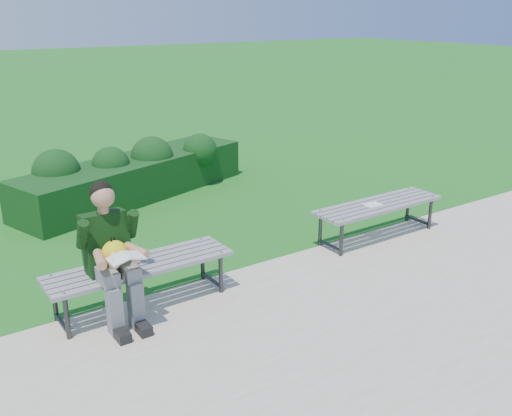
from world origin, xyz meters
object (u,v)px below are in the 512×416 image
(bench_left, at_px, (140,269))
(bench_right, at_px, (378,207))
(hedge, at_px, (132,173))
(seated_boy, at_px, (111,250))
(paper_sheet, at_px, (373,205))

(bench_left, relative_size, bench_right, 1.00)
(hedge, distance_m, bench_left, 3.58)
(seated_boy, bearing_deg, hedge, 65.05)
(bench_left, bearing_deg, seated_boy, -162.64)
(hedge, bearing_deg, bench_right, -60.37)
(hedge, distance_m, seated_boy, 3.80)
(hedge, height_order, seated_boy, seated_boy)
(hedge, xyz_separation_m, bench_right, (1.90, -3.34, 0.03))
(hedge, relative_size, paper_sheet, 16.88)
(bench_right, bearing_deg, seated_boy, -178.50)
(bench_left, distance_m, seated_boy, 0.43)
(hedge, bearing_deg, bench_left, -111.22)
(hedge, relative_size, seated_boy, 3.02)
(bench_left, xyz_separation_m, paper_sheet, (3.10, -0.00, 0.06))
(seated_boy, relative_size, paper_sheet, 5.58)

